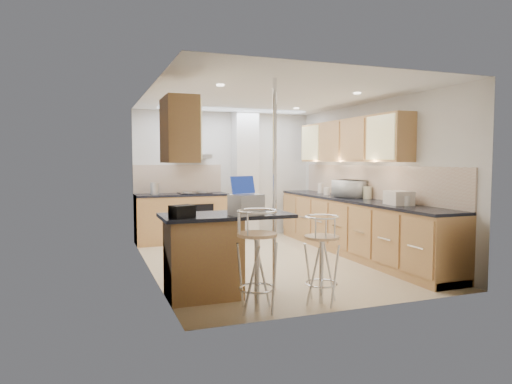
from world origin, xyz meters
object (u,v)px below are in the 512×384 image
object	(u,v)px
laptop	(246,205)
bar_stool_end	(321,259)
bread_bin	(399,198)
microwave	(351,189)
bar_stool_near	(257,260)

from	to	relation	value
laptop	bar_stool_end	size ratio (longest dim) A/B	0.35
bar_stool_end	bread_bin	xyz separation A→B (m)	(1.76, 1.00, 0.54)
microwave	bread_bin	xyz separation A→B (m)	(-0.04, -1.32, -0.05)
microwave	bar_stool_near	xyz separation A→B (m)	(-2.55, -2.33, -0.54)
bar_stool_near	bread_bin	xyz separation A→B (m)	(2.50, 1.00, 0.49)
microwave	laptop	bearing A→B (deg)	104.60
microwave	bread_bin	size ratio (longest dim) A/B	1.43
microwave	laptop	distance (m)	3.14
bread_bin	microwave	bearing A→B (deg)	96.29
laptop	bar_stool_end	distance (m)	1.01
bar_stool_end	bread_bin	world-z (taller)	bread_bin
microwave	bread_bin	bearing A→B (deg)	155.85
bar_stool_near	bar_stool_end	distance (m)	0.74
laptop	bar_stool_end	world-z (taller)	laptop
bar_stool_near	bread_bin	distance (m)	2.74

